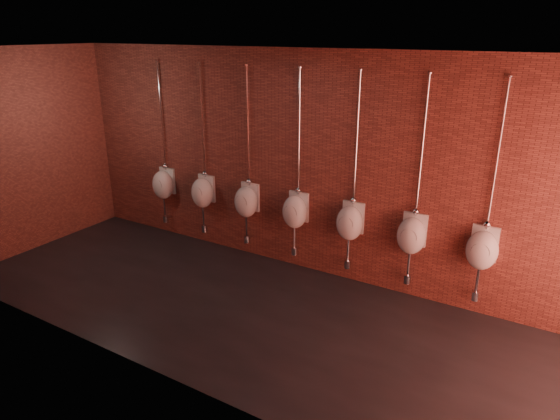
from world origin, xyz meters
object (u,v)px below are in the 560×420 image
Objects in this scene: urinal_4 at (350,222)px; urinal_6 at (482,249)px; urinal_2 at (246,201)px; urinal_5 at (412,235)px; urinal_0 at (163,184)px; urinal_3 at (295,211)px; urinal_1 at (203,192)px.

urinal_4 is 1.00× the size of urinal_6.
urinal_5 is (2.59, 0.00, 0.00)m from urinal_2.
urinal_2 is 1.00× the size of urinal_6.
urinal_2 is at bearing 180.00° from urinal_5.
urinal_6 is (0.86, 0.00, 0.00)m from urinal_5.
urinal_4 and urinal_6 have the same top height.
urinal_2 is at bearing 0.00° from urinal_0.
urinal_3 is (2.59, 0.00, 0.00)m from urinal_0.
urinal_0 is 1.73m from urinal_2.
urinal_1 is (0.86, 0.00, 0.00)m from urinal_0.
urinal_1 is 0.86m from urinal_2.
urinal_0 and urinal_2 have the same top height.
urinal_2 and urinal_4 have the same top height.
urinal_5 is at bearing 0.00° from urinal_0.
urinal_1 is 1.00× the size of urinal_6.
urinal_0 and urinal_6 have the same top height.
urinal_1 is at bearing 180.00° from urinal_2.
urinal_0 and urinal_3 have the same top height.
urinal_3 is 1.00× the size of urinal_5.
urinal_6 is at bearing 0.00° from urinal_3.
urinal_5 is at bearing 180.00° from urinal_6.
urinal_0 is 1.00× the size of urinal_4.
urinal_4 is 0.86m from urinal_5.
urinal_0 is 1.00× the size of urinal_2.
urinal_3 and urinal_6 have the same top height.
urinal_1 is at bearing 180.00° from urinal_4.
urinal_2 is 0.86m from urinal_3.
urinal_2 is (0.86, 0.00, 0.00)m from urinal_1.
urinal_0 is 1.00× the size of urinal_5.
urinal_1 is at bearing 180.00° from urinal_3.
urinal_0 is 5.18m from urinal_6.
urinal_5 is at bearing 0.00° from urinal_4.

